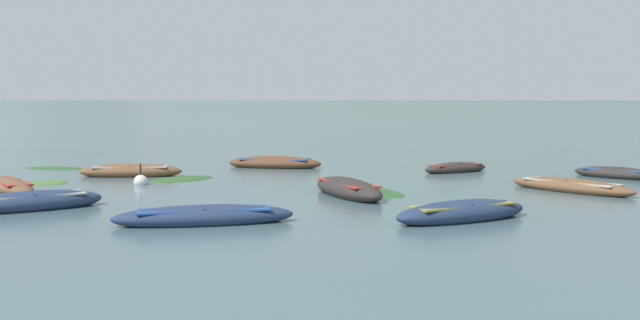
{
  "coord_description": "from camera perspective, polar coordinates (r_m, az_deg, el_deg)",
  "views": [
    {
      "loc": [
        1.63,
        -5.67,
        3.07
      ],
      "look_at": [
        -2.81,
        29.58,
        0.05
      ],
      "focal_mm": 40.87,
      "sensor_mm": 36.0,
      "label": 1
    }
  ],
  "objects": [
    {
      "name": "mooring_buoy",
      "position": [
        26.72,
        -13.86,
        -1.65
      ],
      "size": [
        0.5,
        0.5,
        0.9
      ],
      "color": "silver",
      "rests_on": "ground"
    },
    {
      "name": "rowboat_4",
      "position": [
        32.36,
        -3.57,
        -0.24
      ],
      "size": [
        4.3,
        1.66,
        0.64
      ],
      "color": "brown",
      "rests_on": "ground"
    },
    {
      "name": "mountain_1",
      "position": [
        2319.65,
        -21.29,
        8.88
      ],
      "size": [
        1026.87,
        1026.87,
        358.55
      ],
      "primitive_type": "cone",
      "color": "slate",
      "rests_on": "ground"
    },
    {
      "name": "weed_patch_2",
      "position": [
        28.14,
        -10.77,
        -1.49
      ],
      "size": [
        2.85,
        3.28,
        0.14
      ],
      "primitive_type": "ellipsoid",
      "rotation": [
        0.0,
        0.0,
        1.07
      ],
      "color": "#2D5628",
      "rests_on": "ground"
    },
    {
      "name": "rowboat_5",
      "position": [
        21.69,
        -21.65,
        -3.08
      ],
      "size": [
        3.76,
        3.51,
        0.65
      ],
      "color": "navy",
      "rests_on": "ground"
    },
    {
      "name": "rowboat_7",
      "position": [
        29.67,
        -14.59,
        -0.86
      ],
      "size": [
        4.16,
        1.98,
        0.63
      ],
      "color": "brown",
      "rests_on": "ground"
    },
    {
      "name": "ground_plane",
      "position": [
        1505.67,
        7.14,
        4.7
      ],
      "size": [
        6000.0,
        6000.0,
        0.0
      ],
      "primitive_type": "plane",
      "color": "#476066"
    },
    {
      "name": "rowboat_1",
      "position": [
        26.23,
        -23.21,
        -1.87
      ],
      "size": [
        3.89,
        3.98,
        0.56
      ],
      "color": "brown",
      "rests_on": "ground"
    },
    {
      "name": "mountain_2",
      "position": [
        2237.02,
        8.43,
        11.4
      ],
      "size": [
        2157.25,
        2157.25,
        520.22
      ],
      "primitive_type": "cone",
      "color": "#56665B",
      "rests_on": "ground"
    },
    {
      "name": "weed_patch_0",
      "position": [
        24.0,
        3.95,
        -2.5
      ],
      "size": [
        3.2,
        3.69,
        0.14
      ],
      "primitive_type": "ellipsoid",
      "rotation": [
        0.0,
        0.0,
        2.17
      ],
      "color": "#2D5628",
      "rests_on": "ground"
    },
    {
      "name": "rowboat_2",
      "position": [
        30.44,
        22.21,
        -0.98
      ],
      "size": [
        3.35,
        2.94,
        0.53
      ],
      "color": "#2D2826",
      "rests_on": "ground"
    },
    {
      "name": "rowboat_8",
      "position": [
        30.88,
        10.58,
        -0.63
      ],
      "size": [
        3.12,
        2.74,
        0.51
      ],
      "color": "#2D2826",
      "rests_on": "ground"
    },
    {
      "name": "rowboat_3",
      "position": [
        22.96,
        2.2,
        -2.28
      ],
      "size": [
        3.13,
        4.27,
        0.7
      ],
      "color": "#2D2826",
      "rests_on": "ground"
    },
    {
      "name": "rowboat_0",
      "position": [
        18.73,
        11.07,
        -4.04
      ],
      "size": [
        3.9,
        3.26,
        0.64
      ],
      "color": "navy",
      "rests_on": "ground"
    },
    {
      "name": "weed_patch_1",
      "position": [
        28.22,
        -20.6,
        -1.7
      ],
      "size": [
        1.94,
        1.95,
        0.14
      ],
      "primitive_type": "ellipsoid",
      "rotation": [
        0.0,
        0.0,
        2.72
      ],
      "color": "#477033",
      "rests_on": "ground"
    },
    {
      "name": "rowboat_9",
      "position": [
        25.43,
        19.06,
        -1.96
      ],
      "size": [
        4.03,
        3.93,
        0.54
      ],
      "color": "brown",
      "rests_on": "ground"
    },
    {
      "name": "weed_patch_3",
      "position": [
        33.89,
        -20.1,
        -0.64
      ],
      "size": [
        2.86,
        1.36,
        0.14
      ],
      "primitive_type": "ellipsoid",
      "rotation": [
        0.0,
        0.0,
        3.07
      ],
      "color": "#2D5628",
      "rests_on": "ground"
    },
    {
      "name": "rowboat_10",
      "position": [
        18.08,
        -9.07,
        -4.38
      ],
      "size": [
        4.55,
        2.53,
        0.59
      ],
      "color": "navy",
      "rests_on": "ground"
    }
  ]
}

